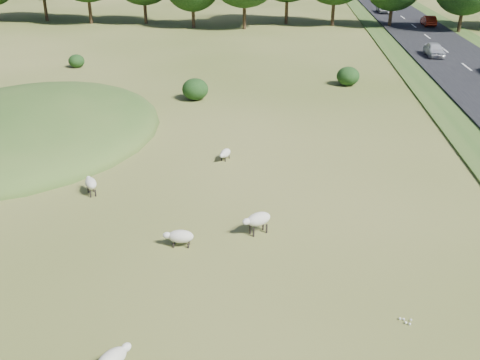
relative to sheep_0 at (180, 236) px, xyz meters
name	(u,v)px	position (x,y,z in m)	size (l,w,h in m)	color
ground	(233,101)	(-0.04, 20.26, -0.44)	(160.00, 160.00, 0.00)	#43571B
mound	(28,132)	(-12.04, 12.26, -0.44)	(16.00, 20.00, 4.00)	#33561E
road	(473,73)	(19.96, 30.26, -0.32)	(8.00, 150.00, 0.25)	black
shrubs	(228,78)	(-0.86, 24.08, 0.30)	(25.90, 11.10, 1.58)	black
sheep_0	(180,236)	(0.00, 0.00, 0.00)	(1.22, 0.58, 0.70)	beige
sheep_1	(225,153)	(0.70, 8.96, -0.06)	(0.71, 1.10, 0.61)	beige
sheep_2	(91,183)	(-5.06, 4.17, 0.13)	(0.91, 1.16, 0.82)	beige
sheep_3	(258,219)	(2.96, 1.27, 0.21)	(1.29, 1.08, 0.94)	beige
sheep_4	(113,359)	(-0.56, -6.69, 0.00)	(0.98, 1.23, 0.70)	beige
car_0	(434,49)	(18.06, 36.84, 0.46)	(1.53, 3.81, 1.30)	silver
car_1	(429,21)	(21.86, 56.69, 0.45)	(1.36, 3.91, 1.29)	maroon
car_3	(385,8)	(18.06, 69.18, 0.43)	(2.05, 4.44, 1.24)	#B6B8BF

